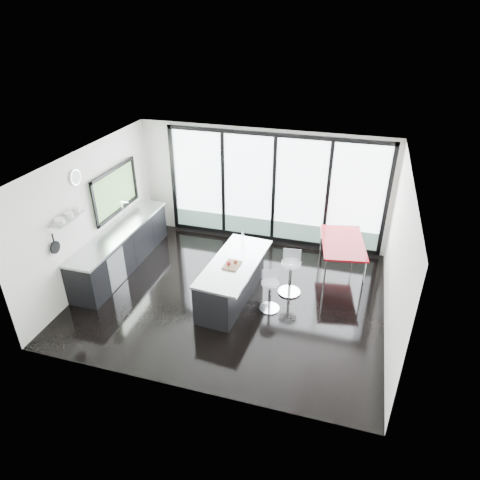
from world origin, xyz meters
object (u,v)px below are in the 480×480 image
(bar_stool_near, at_px, (270,296))
(bar_stool_far, at_px, (290,278))
(island, at_px, (231,279))
(red_table, at_px, (341,258))

(bar_stool_near, distance_m, bar_stool_far, 0.70)
(island, distance_m, bar_stool_far, 1.20)
(bar_stool_near, xyz_separation_m, red_table, (1.20, 1.63, 0.09))
(island, xyz_separation_m, bar_stool_far, (1.09, 0.49, -0.07))
(island, relative_size, red_table, 1.43)
(bar_stool_near, relative_size, red_table, 0.41)
(island, relative_size, bar_stool_near, 3.47)
(island, xyz_separation_m, red_table, (2.01, 1.48, -0.03))
(bar_stool_near, distance_m, red_table, 2.02)
(island, distance_m, bar_stool_near, 0.84)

